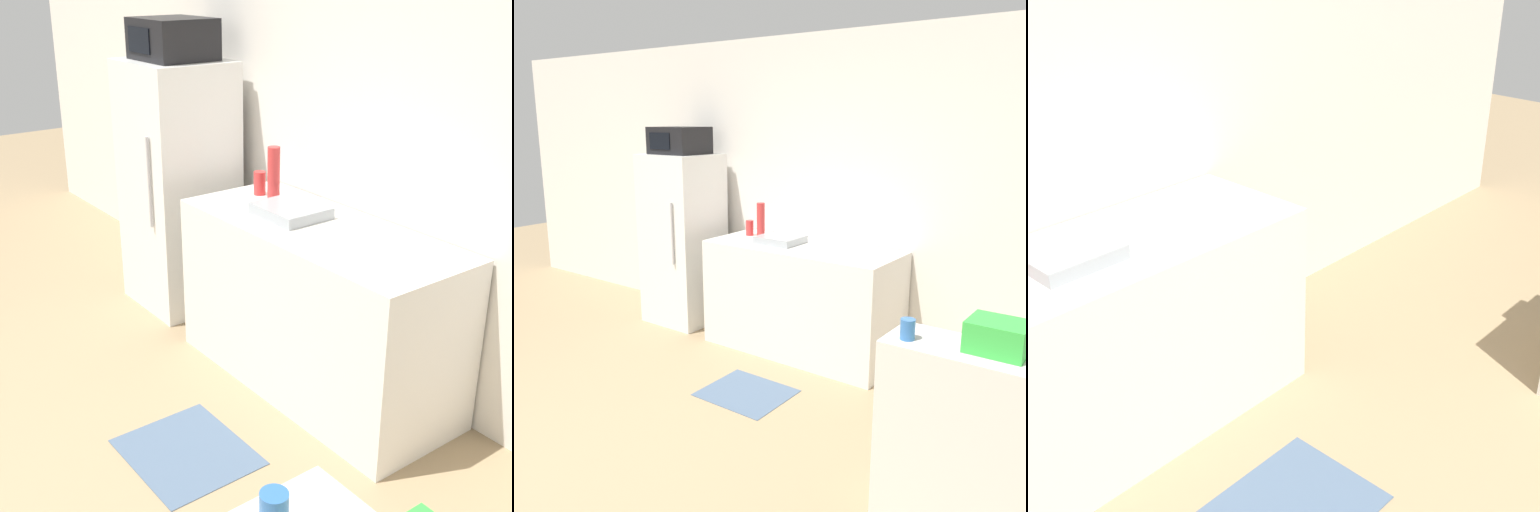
# 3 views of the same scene
# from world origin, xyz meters

# --- Properties ---
(wall_back) EXTENTS (8.00, 0.06, 2.60)m
(wall_back) POSITION_xyz_m (0.00, 2.96, 1.30)
(wall_back) COLOR white
(wall_back) RESTS_ON ground_plane
(refrigerator) EXTENTS (0.63, 0.60, 1.60)m
(refrigerator) POSITION_xyz_m (-1.14, 2.56, 0.80)
(refrigerator) COLOR white
(refrigerator) RESTS_ON ground_plane
(microwave) EXTENTS (0.46, 0.41, 0.24)m
(microwave) POSITION_xyz_m (-1.14, 2.56, 1.72)
(microwave) COLOR black
(microwave) RESTS_ON refrigerator
(counter) EXTENTS (1.61, 0.66, 0.91)m
(counter) POSITION_xyz_m (0.20, 2.58, 0.45)
(counter) COLOR silver
(counter) RESTS_ON ground_plane
(sink_basin) EXTENTS (0.35, 0.30, 0.06)m
(sink_basin) POSITION_xyz_m (-0.01, 2.57, 0.94)
(sink_basin) COLOR #9EA3A8
(sink_basin) RESTS_ON counter
(bottle_tall) EXTENTS (0.07, 0.07, 0.30)m
(bottle_tall) POSITION_xyz_m (-0.30, 2.68, 1.06)
(bottle_tall) COLOR red
(bottle_tall) RESTS_ON counter
(bottle_short) EXTENTS (0.07, 0.07, 0.13)m
(bottle_short) POSITION_xyz_m (-0.42, 2.67, 0.97)
(bottle_short) COLOR red
(bottle_short) RESTS_ON counter
(jar) EXTENTS (0.07, 0.07, 0.10)m
(jar) POSITION_xyz_m (1.75, 1.09, 1.00)
(jar) COLOR #336BB2
(jar) RESTS_ON shelf_cabinet
(kitchen_rug) EXTENTS (0.60, 0.52, 0.01)m
(kitchen_rug) POSITION_xyz_m (0.32, 1.70, 0.00)
(kitchen_rug) COLOR slate
(kitchen_rug) RESTS_ON ground_plane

